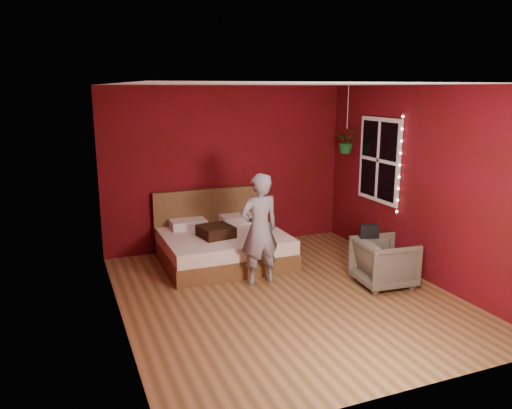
# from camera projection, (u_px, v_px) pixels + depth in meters

# --- Properties ---
(floor) EXTENTS (4.50, 4.50, 0.00)m
(floor) POSITION_uv_depth(u_px,v_px,m) (285.00, 295.00, 6.31)
(floor) COLOR olive
(floor) RESTS_ON ground
(room_walls) EXTENTS (4.04, 4.54, 2.62)m
(room_walls) POSITION_uv_depth(u_px,v_px,m) (287.00, 164.00, 5.93)
(room_walls) COLOR maroon
(room_walls) RESTS_ON ground
(window) EXTENTS (0.05, 0.97, 1.27)m
(window) POSITION_uv_depth(u_px,v_px,m) (379.00, 160.00, 7.50)
(window) COLOR white
(window) RESTS_ON room_walls
(fairy_lights) EXTENTS (0.04, 0.04, 1.45)m
(fairy_lights) POSITION_uv_depth(u_px,v_px,m) (400.00, 165.00, 7.02)
(fairy_lights) COLOR silver
(fairy_lights) RESTS_ON room_walls
(bed) EXTENTS (1.80, 1.53, 0.99)m
(bed) POSITION_uv_depth(u_px,v_px,m) (222.00, 245.00, 7.51)
(bed) COLOR brown
(bed) RESTS_ON ground
(person) EXTENTS (0.57, 0.40, 1.50)m
(person) POSITION_uv_depth(u_px,v_px,m) (259.00, 229.00, 6.54)
(person) COLOR gray
(person) RESTS_ON ground
(armchair) EXTENTS (0.76, 0.74, 0.64)m
(armchair) POSITION_uv_depth(u_px,v_px,m) (384.00, 262.00, 6.56)
(armchair) COLOR #5A5847
(armchair) RESTS_ON ground
(handbag) EXTENTS (0.27, 0.20, 0.17)m
(handbag) POSITION_uv_depth(u_px,v_px,m) (369.00, 231.00, 6.55)
(handbag) COLOR black
(handbag) RESTS_ON armchair
(throw_pillow) EXTENTS (0.52, 0.52, 0.16)m
(throw_pillow) POSITION_uv_depth(u_px,v_px,m) (216.00, 231.00, 7.23)
(throw_pillow) COLOR black
(throw_pillow) RESTS_ON bed
(hanging_plant) EXTENTS (0.36, 0.32, 1.07)m
(hanging_plant) POSITION_uv_depth(u_px,v_px,m) (346.00, 141.00, 7.98)
(hanging_plant) COLOR silver
(hanging_plant) RESTS_ON room_walls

